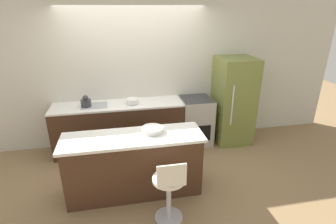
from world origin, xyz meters
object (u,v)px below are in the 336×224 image
at_px(oven_range, 196,120).
at_px(stool_chair, 169,191).
at_px(refrigerator, 233,101).
at_px(kettle, 86,102).
at_px(mixing_bowl, 132,101).

height_order(oven_range, stool_chair, stool_chair).
height_order(refrigerator, stool_chair, refrigerator).
bearing_deg(kettle, refrigerator, -0.43).
height_order(oven_range, kettle, kettle).
distance_m(refrigerator, stool_chair, 2.50).
bearing_deg(stool_chair, mixing_bowl, 98.41).
distance_m(stool_chair, mixing_bowl, 1.97).
distance_m(oven_range, stool_chair, 2.12).
bearing_deg(mixing_bowl, refrigerator, -0.60).
height_order(stool_chair, kettle, kettle).
relative_size(oven_range, kettle, 4.44).
height_order(stool_chair, mixing_bowl, mixing_bowl).
bearing_deg(stool_chair, refrigerator, 49.12).
bearing_deg(refrigerator, oven_range, 175.91).
bearing_deg(kettle, oven_range, 0.90).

